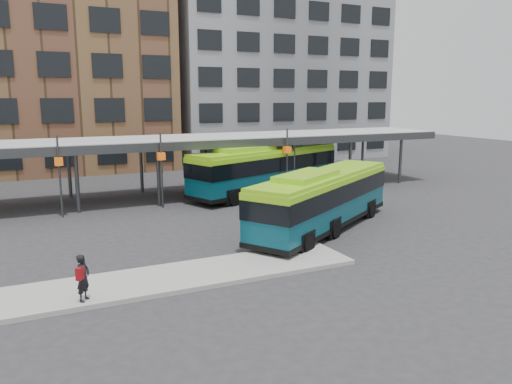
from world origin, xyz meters
The scene contains 9 objects.
ground centered at (0.00, 0.00, 0.00)m, with size 120.00×120.00×0.00m, color #28282B.
boarding_island centered at (-5.50, -3.00, 0.09)m, with size 14.00×3.00×0.18m, color gray.
canopy centered at (-0.06, 12.87, 3.91)m, with size 40.00×6.53×4.80m.
building_brick centered at (-10.00, 32.00, 11.00)m, with size 26.00×14.00×22.00m, color brown.
building_grey centered at (16.00, 32.00, 10.00)m, with size 24.00×14.00×20.00m, color slate.
bus_front centered at (3.30, 0.83, 1.72)m, with size 11.54×8.53×3.31m.
bus_rear centered at (5.09, 11.15, 1.87)m, with size 13.18×7.26×3.60m.
pedestrian centered at (-9.37, -4.04, 1.01)m, with size 0.67×0.71×1.63m.
bike_rack centered at (12.34, 11.99, 0.46)m, with size 4.57×1.75×0.98m.
Camera 1 is at (-10.93, -20.93, 7.01)m, focal length 35.00 mm.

